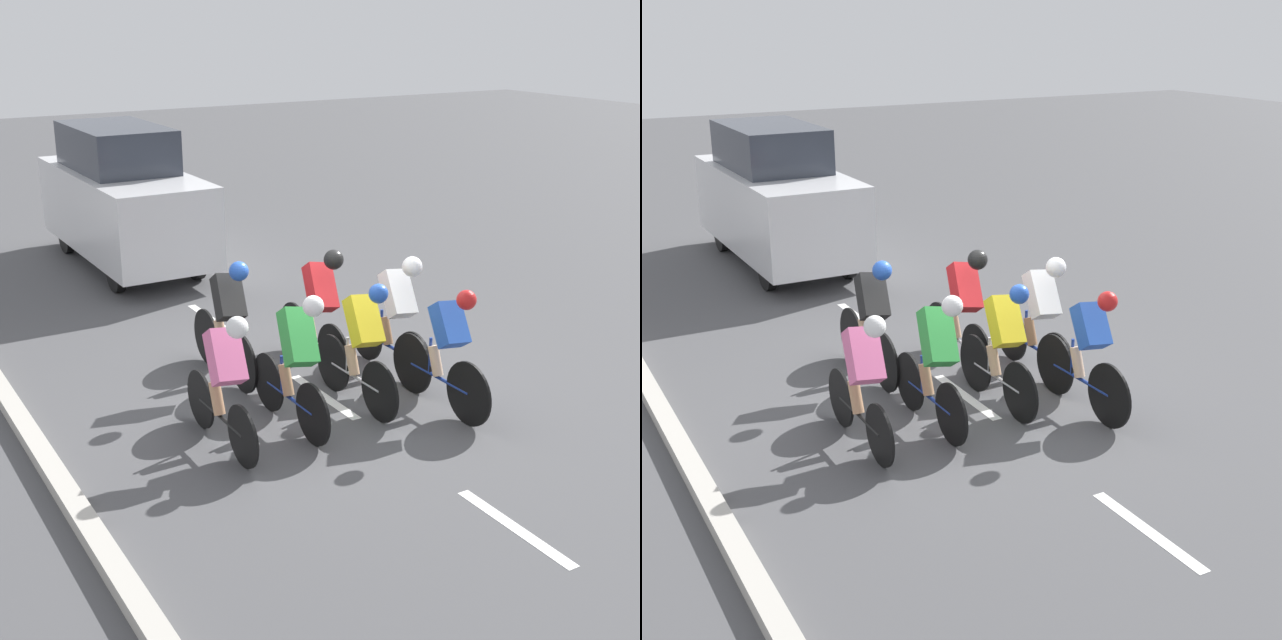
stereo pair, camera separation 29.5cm
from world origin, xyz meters
TOP-DOWN VIEW (x-y plane):
  - ground_plane at (0.00, 0.00)m, footprint 60.00×60.00m
  - lane_stripe_near at (0.00, 3.45)m, footprint 0.12×1.40m
  - lane_stripe_mid at (0.00, 0.25)m, footprint 0.12×1.40m
  - lane_stripe_far at (0.00, -2.95)m, footprint 0.12×1.40m
  - curb at (3.20, 0.25)m, footprint 0.20×25.08m
  - cyclist_black at (0.71, -0.79)m, footprint 0.40×1.74m
  - cyclist_blue at (-0.97, 1.23)m, footprint 0.38×1.72m
  - cyclist_red at (-0.40, -0.53)m, footprint 0.41×1.65m
  - cyclist_white at (-1.10, 0.11)m, footprint 0.38×1.68m
  - cyclist_green at (0.67, 0.80)m, footprint 0.42×1.64m
  - cyclist_pink at (1.51, 0.84)m, footprint 0.39×1.66m
  - cyclist_yellow at (-0.21, 0.69)m, footprint 0.39×1.64m
  - support_car at (0.05, -6.33)m, footprint 1.70×4.47m

SIDE VIEW (x-z plane):
  - ground_plane at x=0.00m, z-range 0.00..0.00m
  - lane_stripe_near at x=0.00m, z-range 0.00..0.01m
  - lane_stripe_mid at x=0.00m, z-range 0.00..0.01m
  - lane_stripe_far at x=0.00m, z-range 0.00..0.01m
  - curb at x=3.20m, z-range 0.00..0.14m
  - cyclist_blue at x=-0.97m, z-range 0.02..1.48m
  - cyclist_yellow at x=-0.21m, z-range 0.03..1.53m
  - cyclist_pink at x=1.51m, z-range 0.04..1.53m
  - cyclist_black at x=0.71m, z-range 0.03..1.56m
  - cyclist_green at x=0.67m, z-range 0.04..1.58m
  - cyclist_white at x=-1.10m, z-range 0.05..1.59m
  - cyclist_red at x=-0.40m, z-range 0.05..1.61m
  - support_car at x=0.05m, z-range -0.02..2.37m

